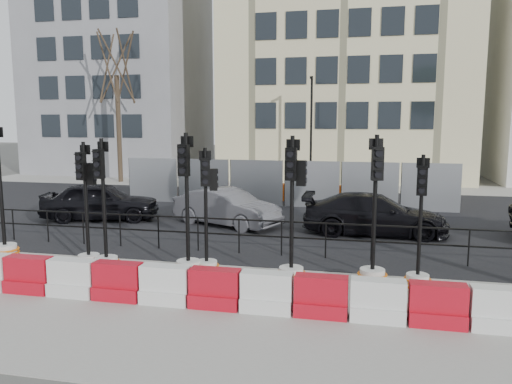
% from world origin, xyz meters
% --- Properties ---
extents(ground, '(120.00, 120.00, 0.00)m').
position_xyz_m(ground, '(0.00, 0.00, 0.00)').
color(ground, '#51514C').
rests_on(ground, ground).
extents(sidewalk_near, '(40.00, 6.00, 0.02)m').
position_xyz_m(sidewalk_near, '(0.00, -3.00, 0.01)').
color(sidewalk_near, gray).
rests_on(sidewalk_near, ground).
extents(road, '(40.00, 14.00, 0.03)m').
position_xyz_m(road, '(0.00, 7.00, 0.01)').
color(road, black).
rests_on(road, ground).
extents(sidewalk_far, '(40.00, 4.00, 0.02)m').
position_xyz_m(sidewalk_far, '(0.00, 16.00, 0.01)').
color(sidewalk_far, gray).
rests_on(sidewalk_far, ground).
extents(building_grey, '(11.00, 9.06, 14.00)m').
position_xyz_m(building_grey, '(-14.00, 21.99, 7.00)').
color(building_grey, gray).
rests_on(building_grey, ground).
extents(building_cream, '(15.00, 10.06, 18.00)m').
position_xyz_m(building_cream, '(2.00, 21.99, 9.00)').
color(building_cream, beige).
rests_on(building_cream, ground).
extents(kerb_railing, '(18.00, 0.04, 1.00)m').
position_xyz_m(kerb_railing, '(0.00, 1.20, 0.69)').
color(kerb_railing, black).
rests_on(kerb_railing, ground).
extents(heras_fencing, '(14.33, 1.72, 2.00)m').
position_xyz_m(heras_fencing, '(-0.01, 9.80, 0.68)').
color(heras_fencing, '#979A9F').
rests_on(heras_fencing, ground).
extents(lamp_post_far, '(0.12, 0.56, 6.00)m').
position_xyz_m(lamp_post_far, '(0.50, 14.98, 3.22)').
color(lamp_post_far, black).
rests_on(lamp_post_far, ground).
extents(tree_bare_far, '(2.00, 2.00, 9.00)m').
position_xyz_m(tree_bare_far, '(-11.00, 15.50, 6.65)').
color(tree_bare_far, '#473828').
rests_on(tree_bare_far, ground).
extents(barrier_row, '(12.55, 0.50, 0.80)m').
position_xyz_m(barrier_row, '(-0.00, -2.80, 0.37)').
color(barrier_row, red).
rests_on(barrier_row, ground).
extents(traffic_signal_a, '(0.71, 0.71, 3.62)m').
position_xyz_m(traffic_signal_a, '(-5.93, -0.78, 0.75)').
color(traffic_signal_a, silver).
rests_on(traffic_signal_a, ground).
extents(traffic_signal_b, '(0.63, 0.63, 3.19)m').
position_xyz_m(traffic_signal_b, '(-3.30, -1.04, 0.76)').
color(traffic_signal_b, silver).
rests_on(traffic_signal_b, ground).
extents(traffic_signal_c, '(0.65, 0.65, 3.29)m').
position_xyz_m(traffic_signal_c, '(-2.75, -1.18, 0.68)').
color(traffic_signal_c, silver).
rests_on(traffic_signal_c, ground).
extents(traffic_signal_d, '(0.61, 0.61, 3.08)m').
position_xyz_m(traffic_signal_d, '(-0.26, -0.89, 0.73)').
color(traffic_signal_d, silver).
rests_on(traffic_signal_d, ground).
extents(traffic_signal_e, '(0.68, 0.68, 3.43)m').
position_xyz_m(traffic_signal_e, '(-0.67, -1.10, 0.71)').
color(traffic_signal_e, silver).
rests_on(traffic_signal_e, ground).
extents(traffic_signal_f, '(0.67, 0.67, 3.38)m').
position_xyz_m(traffic_signal_f, '(1.81, -1.10, 0.81)').
color(traffic_signal_f, silver).
rests_on(traffic_signal_f, ground).
extents(traffic_signal_g, '(0.67, 0.67, 3.40)m').
position_xyz_m(traffic_signal_g, '(3.60, -0.85, 0.70)').
color(traffic_signal_g, silver).
rests_on(traffic_signal_g, ground).
extents(traffic_signal_h, '(0.59, 0.59, 2.99)m').
position_xyz_m(traffic_signal_h, '(4.57, -0.88, 0.62)').
color(traffic_signal_h, silver).
rests_on(traffic_signal_h, ground).
extents(car_a, '(3.74, 5.05, 1.44)m').
position_xyz_m(car_a, '(-6.20, 4.70, 0.72)').
color(car_a, black).
rests_on(car_a, ground).
extents(car_b, '(4.30, 5.01, 1.32)m').
position_xyz_m(car_b, '(-1.35, 4.76, 0.66)').
color(car_b, '#57575D').
rests_on(car_b, ground).
extents(car_c, '(1.94, 4.66, 1.34)m').
position_xyz_m(car_c, '(3.72, 4.44, 0.67)').
color(car_c, black).
rests_on(car_c, ground).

